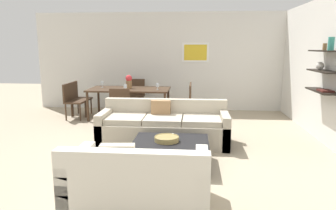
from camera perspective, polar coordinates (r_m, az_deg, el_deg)
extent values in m
plane|color=tan|center=(5.54, -1.69, -8.01)|extent=(18.00, 18.00, 0.00)
cube|color=silver|center=(8.75, 2.96, 7.93)|extent=(8.40, 0.06, 2.70)
cube|color=white|center=(8.69, 5.06, 9.60)|extent=(0.73, 0.02, 0.53)
cube|color=gold|center=(8.68, 5.06, 9.59)|extent=(0.62, 0.01, 0.43)
cube|color=silver|center=(6.30, 27.65, 5.62)|extent=(0.06, 8.20, 2.70)
cube|color=black|center=(6.09, 26.96, 8.85)|extent=(0.28, 0.90, 0.02)
cube|color=black|center=(6.10, 26.68, 5.57)|extent=(0.28, 0.90, 0.02)
cube|color=black|center=(6.14, 26.40, 2.32)|extent=(0.28, 0.90, 0.02)
cylinder|color=teal|center=(5.90, 27.78, 9.94)|extent=(0.10, 0.10, 0.22)
sphere|color=silver|center=(6.27, 26.14, 6.48)|extent=(0.14, 0.14, 0.14)
cylinder|color=olive|center=(6.14, 26.84, 9.54)|extent=(0.07, 0.07, 0.12)
cube|color=#4C1E19|center=(6.00, 26.93, 2.36)|extent=(0.20, 0.28, 0.03)
cube|color=#B2A893|center=(5.75, -0.78, -5.09)|extent=(2.35, 0.90, 0.42)
cube|color=#B2A893|center=(6.02, -0.43, -0.55)|extent=(2.35, 0.16, 0.36)
cube|color=#B2A893|center=(5.94, -11.47, -3.90)|extent=(0.14, 0.90, 0.60)
cube|color=#B2A893|center=(5.73, 10.31, -4.41)|extent=(0.14, 0.90, 0.60)
cube|color=#B2A893|center=(5.76, -7.68, -2.50)|extent=(0.67, 0.70, 0.10)
cube|color=#B2A893|center=(5.65, -0.83, -2.66)|extent=(0.67, 0.70, 0.10)
cube|color=#B2A893|center=(5.62, 6.19, -2.79)|extent=(0.67, 0.70, 0.10)
cube|color=#99724C|center=(5.85, -1.33, -0.89)|extent=(0.36, 0.12, 0.36)
cube|color=silver|center=(3.63, -5.35, -14.99)|extent=(1.54, 0.90, 0.42)
cube|color=silver|center=(3.14, -6.71, -11.47)|extent=(1.54, 0.16, 0.36)
cube|color=silver|center=(3.54, 6.24, -14.09)|extent=(0.14, 0.90, 0.60)
cube|color=silver|center=(3.77, -16.20, -12.83)|extent=(0.14, 0.90, 0.60)
cube|color=silver|center=(3.52, -0.14, -11.15)|extent=(0.61, 0.70, 0.10)
cube|color=silver|center=(3.63, -10.31, -10.65)|extent=(0.61, 0.70, 0.10)
cube|color=beige|center=(3.34, -9.25, -10.13)|extent=(0.37, 0.15, 0.36)
cube|color=black|center=(4.73, 0.48, -8.89)|extent=(1.13, 0.92, 0.38)
cylinder|color=#99844C|center=(4.67, -0.24, -6.27)|extent=(0.37, 0.37, 0.07)
torus|color=#99844C|center=(4.66, -0.24, -5.88)|extent=(0.37, 0.37, 0.02)
cube|color=#422D1E|center=(7.74, -7.12, 2.88)|extent=(1.98, 0.98, 0.04)
cylinder|color=#422D1E|center=(7.65, -14.55, -0.33)|extent=(0.06, 0.06, 0.71)
cylinder|color=#422D1E|center=(7.24, -0.57, -0.59)|extent=(0.06, 0.06, 0.71)
cylinder|color=#422D1E|center=(8.45, -12.63, 0.79)|extent=(0.06, 0.06, 0.71)
cylinder|color=#422D1E|center=(8.08, 0.03, 0.61)|extent=(0.06, 0.06, 0.71)
cube|color=#422D1E|center=(7.01, -8.45, -0.46)|extent=(0.44, 0.44, 0.04)
cube|color=#422D1E|center=(6.78, -8.89, 1.16)|extent=(0.44, 0.04, 0.43)
cylinder|color=#422D1E|center=(7.19, -6.67, -1.96)|extent=(0.04, 0.04, 0.41)
cylinder|color=#422D1E|center=(7.27, -9.45, -1.89)|extent=(0.04, 0.04, 0.41)
cylinder|color=#422D1E|center=(6.85, -7.28, -2.62)|extent=(0.04, 0.04, 0.41)
cylinder|color=#422D1E|center=(6.94, -10.19, -2.54)|extent=(0.04, 0.04, 0.41)
cube|color=#422D1E|center=(7.96, -16.66, 0.54)|extent=(0.44, 0.44, 0.04)
cube|color=#422D1E|center=(8.00, -18.08, 2.22)|extent=(0.04, 0.44, 0.43)
cylinder|color=#422D1E|center=(7.77, -15.82, -1.34)|extent=(0.04, 0.04, 0.41)
cylinder|color=#422D1E|center=(8.10, -14.92, -0.81)|extent=(0.04, 0.04, 0.41)
cylinder|color=#422D1E|center=(7.91, -18.26, -1.28)|extent=(0.04, 0.04, 0.41)
cylinder|color=#422D1E|center=(8.23, -17.28, -0.76)|extent=(0.04, 0.04, 0.41)
cube|color=#422D1E|center=(7.41, 2.51, 0.25)|extent=(0.44, 0.44, 0.04)
cube|color=#422D1E|center=(7.36, 4.09, 2.02)|extent=(0.04, 0.44, 0.43)
cylinder|color=#422D1E|center=(7.64, 1.21, -1.14)|extent=(0.04, 0.04, 0.41)
cylinder|color=#422D1E|center=(7.29, 1.02, -1.73)|extent=(0.04, 0.04, 0.41)
cylinder|color=#422D1E|center=(7.62, 3.91, -1.19)|extent=(0.04, 0.04, 0.41)
cylinder|color=#422D1E|center=(7.27, 3.85, -1.78)|extent=(0.04, 0.04, 0.41)
cube|color=#422D1E|center=(7.84, 2.66, 0.83)|extent=(0.44, 0.44, 0.04)
cube|color=#422D1E|center=(7.80, 4.14, 2.51)|extent=(0.04, 0.44, 0.43)
cylinder|color=#422D1E|center=(8.07, 1.42, -0.50)|extent=(0.04, 0.04, 0.41)
cylinder|color=#422D1E|center=(7.72, 1.25, -1.02)|extent=(0.04, 0.04, 0.41)
cylinder|color=#422D1E|center=(8.05, 3.98, -0.54)|extent=(0.04, 0.04, 0.41)
cylinder|color=#422D1E|center=(7.70, 3.93, -1.07)|extent=(0.04, 0.04, 0.41)
cube|color=#422D1E|center=(8.57, -5.95, 1.64)|extent=(0.44, 0.44, 0.04)
cube|color=#422D1E|center=(8.73, -5.73, 3.37)|extent=(0.44, 0.04, 0.43)
cylinder|color=#422D1E|center=(8.47, -7.34, -0.04)|extent=(0.04, 0.04, 0.41)
cylinder|color=#422D1E|center=(8.40, -4.95, -0.08)|extent=(0.04, 0.04, 0.41)
cylinder|color=#422D1E|center=(8.82, -6.85, 0.40)|extent=(0.04, 0.04, 0.41)
cylinder|color=#422D1E|center=(8.75, -4.54, 0.36)|extent=(0.04, 0.04, 0.41)
cube|color=#422D1E|center=(8.37, -15.56, 1.08)|extent=(0.44, 0.44, 0.04)
cube|color=#422D1E|center=(8.40, -16.92, 2.67)|extent=(0.04, 0.44, 0.43)
cylinder|color=#422D1E|center=(8.18, -14.73, -0.70)|extent=(0.04, 0.04, 0.41)
cylinder|color=#422D1E|center=(8.51, -13.93, -0.22)|extent=(0.04, 0.04, 0.41)
cylinder|color=#422D1E|center=(8.31, -17.07, -0.65)|extent=(0.04, 0.04, 0.41)
cylinder|color=#422D1E|center=(8.63, -16.19, -0.18)|extent=(0.04, 0.04, 0.41)
cylinder|color=silver|center=(7.33, -7.83, 2.60)|extent=(0.06, 0.06, 0.01)
cylinder|color=silver|center=(7.32, -7.84, 2.86)|extent=(0.01, 0.01, 0.06)
cylinder|color=silver|center=(7.31, -7.85, 3.44)|extent=(0.07, 0.07, 0.09)
cylinder|color=silver|center=(7.50, -1.93, 2.89)|extent=(0.06, 0.06, 0.01)
cylinder|color=silver|center=(7.50, -1.94, 3.14)|extent=(0.01, 0.01, 0.06)
cylinder|color=silver|center=(7.49, -1.94, 3.68)|extent=(0.07, 0.07, 0.08)
cylinder|color=silver|center=(8.04, -11.98, 3.18)|extent=(0.06, 0.06, 0.01)
cylinder|color=silver|center=(8.03, -11.99, 3.46)|extent=(0.01, 0.01, 0.07)
cylinder|color=silver|center=(8.02, -12.01, 4.00)|extent=(0.07, 0.07, 0.08)
cylinder|color=olive|center=(7.78, -7.20, 3.77)|extent=(0.15, 0.15, 0.19)
sphere|color=red|center=(7.76, -7.22, 4.91)|extent=(0.16, 0.16, 0.16)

